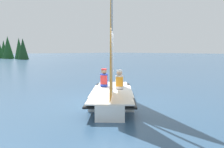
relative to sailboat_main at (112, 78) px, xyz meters
name	(u,v)px	position (x,y,z in m)	size (l,w,h in m)	color
ground_plane	(112,103)	(0.00, 0.00, -0.91)	(260.00, 260.00, 0.00)	#2D4C6B
sailboat_main	(112,78)	(0.00, 0.00, 0.00)	(4.05, 4.04, 6.20)	white
sailor_helm	(119,84)	(-0.07, 0.44, -0.28)	(0.42, 0.42, 1.16)	black
sailor_crew	(104,82)	(-0.86, 0.37, -0.28)	(0.42, 0.42, 1.16)	black
treeline_shore	(8,48)	(-47.98, 12.05, 1.55)	(14.98, 4.84, 5.28)	#1E4C23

